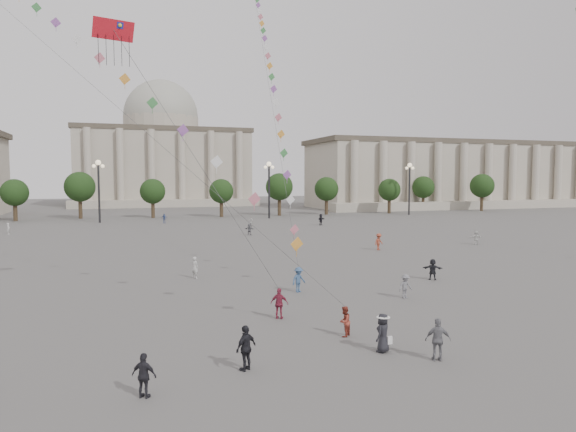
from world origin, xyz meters
name	(u,v)px	position (x,y,z in m)	size (l,w,h in m)	color
ground	(364,332)	(0.00, 0.00, 0.00)	(360.00, 360.00, 0.00)	#54524F
hall_east	(460,175)	(75.00, 93.89, 8.43)	(84.00, 26.22, 17.20)	#A9A18E
hall_central	(162,155)	(0.00, 129.22, 14.23)	(48.30, 34.30, 35.50)	#A9A18E
tree_row	(183,189)	(0.00, 78.00, 5.39)	(137.12, 5.12, 8.00)	#34281A
lamp_post_mid_west	(99,179)	(-15.00, 70.00, 7.35)	(2.00, 0.90, 10.65)	#262628
lamp_post_mid_east	(269,179)	(15.00, 70.00, 7.35)	(2.00, 0.90, 10.65)	#262628
lamp_post_far_east	(410,179)	(45.00, 70.00, 7.35)	(2.00, 0.90, 10.65)	#262628
person_crowd_0	(164,218)	(-4.64, 65.43, 0.82)	(0.96, 0.40, 1.64)	#3A4D83
person_crowd_3	(433,269)	(10.76, 10.25, 0.80)	(1.48, 0.47, 1.59)	black
person_crowd_4	(251,224)	(7.04, 51.89, 0.78)	(1.45, 0.46, 1.56)	silver
person_crowd_6	(405,286)	(5.70, 5.68, 0.77)	(1.00, 0.57, 1.54)	slate
person_crowd_7	(476,238)	(27.23, 26.26, 0.80)	(1.49, 0.47, 1.60)	silver
person_crowd_8	(379,242)	(14.47, 25.69, 0.89)	(1.15, 0.66, 1.77)	#993E29
person_crowd_9	(321,220)	(19.15, 54.09, 0.91)	(1.69, 0.54, 1.82)	black
person_crowd_10	(8,229)	(-26.04, 54.72, 0.77)	(0.56, 0.37, 1.55)	silver
person_crowd_12	(249,229)	(4.79, 43.74, 0.77)	(1.43, 0.46, 1.54)	slate
person_crowd_13	(195,267)	(-6.16, 16.35, 0.83)	(0.61, 0.40, 1.66)	#BBBBB6
tourist_0	(279,304)	(-3.33, 3.59, 0.84)	(0.99, 0.41, 1.69)	maroon
tourist_1	(144,376)	(-10.75, -4.55, 0.80)	(0.93, 0.39, 1.59)	#232228
tourist_3	(438,340)	(1.12, -4.58, 0.90)	(1.06, 0.44, 1.80)	slate
tourist_4	(246,348)	(-6.78, -3.14, 0.91)	(1.07, 0.45, 1.83)	black
kite_flyer_0	(344,321)	(-1.25, -0.36, 0.74)	(0.72, 0.56, 1.48)	maroon
kite_flyer_1	(299,280)	(-0.19, 9.41, 0.85)	(1.10, 0.63, 1.70)	#37557C
hat_person	(383,332)	(-0.54, -2.90, 0.89)	(1.00, 0.93, 1.71)	black
dragon_kite	(115,45)	(-11.49, 7.45, 14.90)	(5.26, 2.49, 16.78)	red
kite_train_mid	(263,33)	(5.37, 38.83, 25.15)	(11.14, 55.18, 72.00)	#3F3F3F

